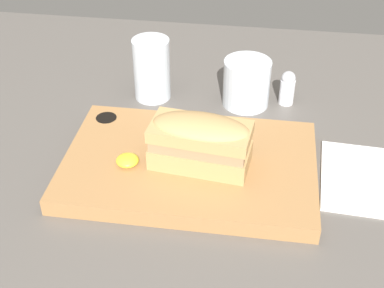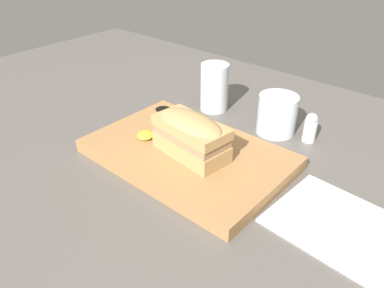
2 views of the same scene
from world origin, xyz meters
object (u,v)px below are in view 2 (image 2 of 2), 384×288
Objects in this scene: wine_glass at (277,115)px; sandwich at (191,134)px; napkin at (341,226)px; serving_board at (187,154)px; salt_shaker at (310,127)px; water_glass at (214,90)px.

sandwich is at bearing -103.94° from wine_glass.
napkin is at bearing -40.17° from wine_glass.
serving_board is at bearing 152.20° from sandwich.
serving_board is 2.50× the size of sandwich.
serving_board is 4.44× the size of wine_glass.
sandwich is at bearing -118.88° from salt_shaker.
wine_glass is at bearing -170.56° from salt_shaker.
napkin is 25.49cm from salt_shaker.
sandwich reaches higher than wine_glass.
water_glass is 1.34× the size of wine_glass.
serving_board reaches higher than napkin.
sandwich is at bearing -174.66° from napkin.
wine_glass is at bearing 76.06° from sandwich.
wine_glass reaches higher than napkin.
salt_shaker is (24.17, 1.17, -1.65)cm from water_glass.
napkin is at bearing 5.34° from sandwich.
salt_shaker is (12.57, 22.78, -3.57)cm from sandwich.
wine_glass is at bearing -0.09° from water_glass.
water_glass reaches higher than serving_board.
salt_shaker is (7.21, 1.20, -0.77)cm from wine_glass.
sandwich is (1.78, -0.94, 5.50)cm from serving_board.
sandwich is 2.35× the size of salt_shaker.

